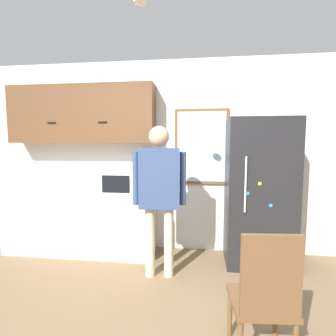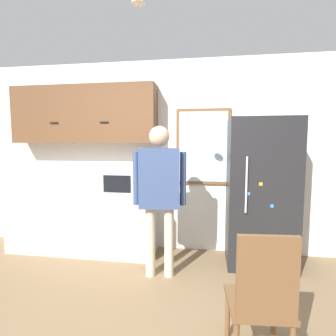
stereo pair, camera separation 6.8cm
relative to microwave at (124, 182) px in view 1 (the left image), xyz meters
The scene contains 9 objects.
back_wall 0.70m from the microwave, 34.36° to the left, with size 6.00×0.06×2.70m.
counter 0.87m from the microwave, behind, with size 2.08×0.57×0.88m.
upper_cabinets 1.14m from the microwave, 166.07° to the left, with size 2.08×0.33×0.80m.
microwave is the anchor object (origin of this frame).
person 0.77m from the microwave, 41.94° to the right, with size 0.60×0.27×1.74m.
refrigerator 1.77m from the microwave, ahead, with size 0.81×0.67×1.85m.
chair 2.27m from the microwave, 47.87° to the right, with size 0.45×0.45×0.98m.
window 1.18m from the microwave, 16.35° to the left, with size 0.75×0.05×1.05m.
ceiling_light 2.12m from the microwave, 66.36° to the right, with size 0.11×0.11×0.01m.
Camera 1 is at (0.54, -1.66, 1.55)m, focal length 28.00 mm.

